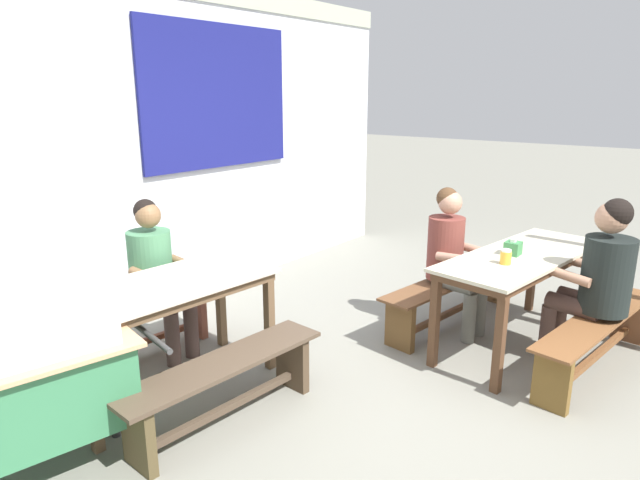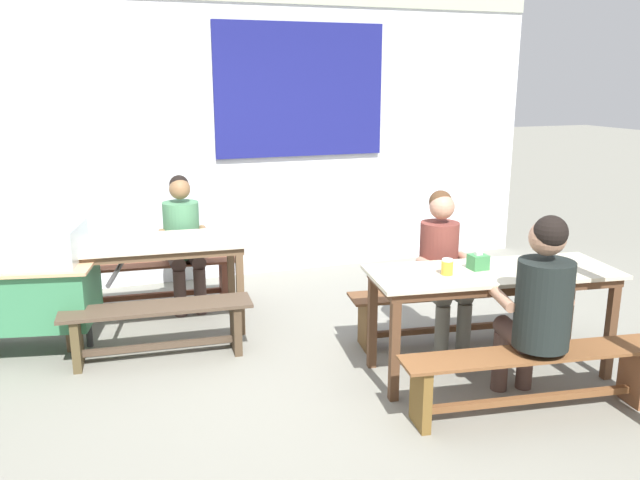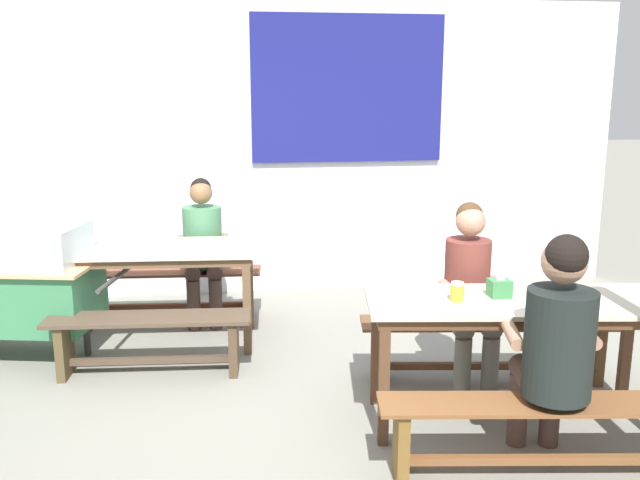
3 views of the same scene
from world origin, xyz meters
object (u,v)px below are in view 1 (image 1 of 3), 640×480
(bench_near_back, at_px, (452,293))
(dining_table_near, at_px, (522,263))
(bench_far_front, at_px, (224,382))
(person_center_facing, at_px, (156,269))
(bench_far_back, at_px, (124,327))
(condiment_jar, at_px, (506,257))
(tissue_box, at_px, (513,248))
(person_near_front, at_px, (599,274))
(dining_table_far, at_px, (164,295))
(bench_near_front, at_px, (596,336))
(person_right_near_table, at_px, (452,253))

(bench_near_back, bearing_deg, dining_table_near, -97.82)
(bench_far_front, bearing_deg, person_center_facing, 72.38)
(dining_table_near, bearing_deg, bench_far_back, 133.16)
(bench_far_back, height_order, condiment_jar, condiment_jar)
(bench_far_back, relative_size, person_center_facing, 1.25)
(bench_far_front, height_order, person_center_facing, person_center_facing)
(condiment_jar, bearing_deg, bench_near_back, 53.17)
(tissue_box, bearing_deg, bench_far_front, 155.17)
(dining_table_near, xyz_separation_m, person_near_front, (-0.04, -0.55, 0.04))
(dining_table_far, xyz_separation_m, bench_near_front, (2.08, -2.25, -0.42))
(bench_near_back, xyz_separation_m, person_right_near_table, (-0.16, -0.04, 0.41))
(bench_far_back, height_order, person_near_front, person_near_front)
(bench_near_back, bearing_deg, bench_far_back, 143.08)
(person_right_near_table, distance_m, person_center_facing, 2.40)
(dining_table_near, height_order, condiment_jar, condiment_jar)
(bench_far_back, bearing_deg, person_center_facing, -17.39)
(person_center_facing, bearing_deg, tissue_box, -50.17)
(bench_near_front, bearing_deg, dining_table_far, 132.72)
(tissue_box, bearing_deg, person_center_facing, 129.83)
(dining_table_near, bearing_deg, person_near_front, -93.71)
(bench_near_front, xyz_separation_m, condiment_jar, (-0.27, 0.62, 0.56))
(person_near_front, height_order, person_center_facing, person_near_front)
(bench_far_front, xyz_separation_m, condiment_jar, (1.85, -1.03, 0.55))
(bench_near_front, bearing_deg, tissue_box, 90.27)
(bench_far_front, distance_m, person_center_facing, 1.25)
(person_center_facing, bearing_deg, person_right_near_table, -42.27)
(bench_near_back, bearing_deg, person_right_near_table, -165.03)
(dining_table_near, xyz_separation_m, tissue_box, (-0.09, 0.06, 0.14))
(bench_far_back, height_order, bench_far_front, same)
(bench_near_back, height_order, bench_near_front, same)
(bench_near_back, xyz_separation_m, condiment_jar, (-0.44, -0.59, 0.55))
(dining_table_far, height_order, bench_near_front, dining_table_far)
(dining_table_near, relative_size, bench_near_back, 1.04)
(dining_table_far, height_order, person_right_near_table, person_right_near_table)
(dining_table_near, height_order, bench_far_back, dining_table_near)
(person_near_front, relative_size, person_center_facing, 1.06)
(bench_near_back, relative_size, person_center_facing, 1.43)
(person_near_front, xyz_separation_m, person_center_facing, (-1.82, 2.73, -0.05))
(person_right_near_table, height_order, tissue_box, person_right_near_table)
(dining_table_far, bearing_deg, person_right_near_table, -27.53)
(dining_table_far, height_order, bench_near_back, dining_table_far)
(tissue_box, distance_m, condiment_jar, 0.27)
(bench_near_back, distance_m, person_right_near_table, 0.45)
(dining_table_far, relative_size, bench_near_front, 0.90)
(person_near_front, xyz_separation_m, condiment_jar, (-0.32, 0.57, 0.10))
(dining_table_near, distance_m, tissue_box, 0.17)
(bench_near_back, distance_m, condiment_jar, 0.92)
(bench_far_front, distance_m, person_near_front, 2.73)
(tissue_box, bearing_deg, bench_far_back, 132.71)
(condiment_jar, bearing_deg, bench_far_back, 128.13)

